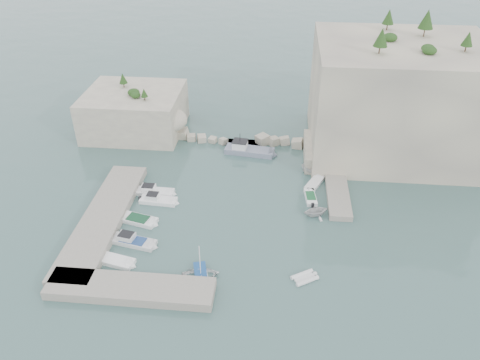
# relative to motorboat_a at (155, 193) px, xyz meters

# --- Properties ---
(ground) EXTENTS (400.00, 400.00, 0.00)m
(ground) POSITION_rel_motorboat_a_xyz_m (12.08, -5.97, 0.00)
(ground) COLOR #40605D
(ground) RESTS_ON ground
(cliff_east) EXTENTS (26.00, 22.00, 17.00)m
(cliff_east) POSITION_rel_motorboat_a_xyz_m (35.08, 17.03, 8.50)
(cliff_east) COLOR beige
(cliff_east) RESTS_ON ground
(cliff_terrace) EXTENTS (8.00, 10.00, 2.50)m
(cliff_terrace) POSITION_rel_motorboat_a_xyz_m (25.08, 12.03, 1.25)
(cliff_terrace) COLOR beige
(cliff_terrace) RESTS_ON ground
(outcrop_west) EXTENTS (16.00, 14.00, 7.00)m
(outcrop_west) POSITION_rel_motorboat_a_xyz_m (-7.92, 19.03, 3.50)
(outcrop_west) COLOR beige
(outcrop_west) RESTS_ON ground
(quay_west) EXTENTS (5.00, 24.00, 1.10)m
(quay_west) POSITION_rel_motorboat_a_xyz_m (-4.92, -6.97, 0.55)
(quay_west) COLOR #9E9689
(quay_west) RESTS_ON ground
(quay_south) EXTENTS (18.00, 4.00, 1.10)m
(quay_south) POSITION_rel_motorboat_a_xyz_m (2.08, -18.47, 0.55)
(quay_south) COLOR #9E9689
(quay_south) RESTS_ON ground
(ledge_east) EXTENTS (3.00, 16.00, 0.80)m
(ledge_east) POSITION_rel_motorboat_a_xyz_m (25.58, 4.03, 0.40)
(ledge_east) COLOR #9E9689
(ledge_east) RESTS_ON ground
(breakwater) EXTENTS (28.00, 3.00, 1.40)m
(breakwater) POSITION_rel_motorboat_a_xyz_m (11.08, 16.03, 0.70)
(breakwater) COLOR beige
(breakwater) RESTS_ON ground
(motorboat_a) EXTENTS (6.07, 1.98, 1.40)m
(motorboat_a) POSITION_rel_motorboat_a_xyz_m (0.00, 0.00, 0.00)
(motorboat_a) COLOR white
(motorboat_a) RESTS_ON ground
(motorboat_b) EXTENTS (5.61, 2.15, 1.40)m
(motorboat_b) POSITION_rel_motorboat_a_xyz_m (1.05, -1.98, 0.00)
(motorboat_b) COLOR white
(motorboat_b) RESTS_ON ground
(motorboat_c) EXTENTS (5.75, 3.26, 0.70)m
(motorboat_c) POSITION_rel_motorboat_a_xyz_m (-0.53, -6.41, 0.00)
(motorboat_c) COLOR white
(motorboat_c) RESTS_ON ground
(motorboat_d) EXTENTS (6.44, 3.04, 1.40)m
(motorboat_d) POSITION_rel_motorboat_a_xyz_m (0.07, -10.68, 0.00)
(motorboat_d) COLOR silver
(motorboat_d) RESTS_ON ground
(motorboat_e) EXTENTS (4.59, 2.71, 0.70)m
(motorboat_e) POSITION_rel_motorboat_a_xyz_m (-0.75, -14.22, 0.00)
(motorboat_e) COLOR white
(motorboat_e) RESTS_ON ground
(rowboat) EXTENTS (4.77, 3.92, 0.86)m
(rowboat) POSITION_rel_motorboat_a_xyz_m (9.17, -15.48, 0.00)
(rowboat) COLOR white
(rowboat) RESTS_ON ground
(inflatable_dinghy) EXTENTS (3.37, 2.86, 0.44)m
(inflatable_dinghy) POSITION_rel_motorboat_a_xyz_m (20.67, -14.70, 0.00)
(inflatable_dinghy) COLOR silver
(inflatable_dinghy) RESTS_ON ground
(tender_east_a) EXTENTS (4.27, 4.01, 1.80)m
(tender_east_a) POSITION_rel_motorboat_a_xyz_m (22.35, -2.92, 0.00)
(tender_east_a) COLOR silver
(tender_east_a) RESTS_ON ground
(tender_east_b) EXTENTS (1.88, 4.26, 0.70)m
(tender_east_b) POSITION_rel_motorboat_a_xyz_m (21.79, 0.73, 0.00)
(tender_east_b) COLOR white
(tender_east_b) RESTS_ON ground
(tender_east_c) EXTENTS (3.33, 4.83, 0.70)m
(tender_east_c) POSITION_rel_motorboat_a_xyz_m (22.46, 4.32, 0.00)
(tender_east_c) COLOR silver
(tender_east_c) RESTS_ON ground
(tender_east_d) EXTENTS (4.42, 2.60, 1.61)m
(tender_east_d) POSITION_rel_motorboat_a_xyz_m (22.63, 7.36, 0.00)
(tender_east_d) COLOR white
(tender_east_d) RESTS_ON ground
(work_boat) EXTENTS (8.84, 3.63, 2.20)m
(work_boat) POSITION_rel_motorboat_a_xyz_m (12.42, 12.57, 0.00)
(work_boat) COLOR slate
(work_boat) RESTS_ON ground
(rowboat_mast) EXTENTS (0.10, 0.10, 4.20)m
(rowboat_mast) POSITION_rel_motorboat_a_xyz_m (9.17, -15.48, 2.53)
(rowboat_mast) COLOR white
(rowboat_mast) RESTS_ON rowboat
(vegetation) EXTENTS (53.48, 13.88, 13.40)m
(vegetation) POSITION_rel_motorboat_a_xyz_m (29.91, 18.43, 17.93)
(vegetation) COLOR #1E4219
(vegetation) RESTS_ON ground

